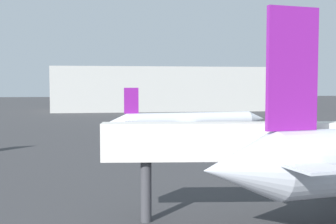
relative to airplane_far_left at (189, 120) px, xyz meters
The scene contains 3 objects.
airplane_far_left is the anchor object (origin of this frame).
jet_bridge 45.16m from the airplane_far_left, 93.52° to the right, with size 21.04×4.47×6.59m.
terminal_building 75.95m from the airplane_far_left, 84.95° to the left, with size 74.55×22.97×14.46m, color #B7B7B2.
Camera 1 is at (-3.37, -9.92, 8.84)m, focal length 46.38 mm.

